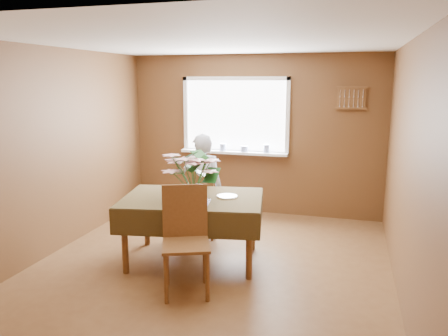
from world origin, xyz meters
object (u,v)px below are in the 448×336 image
(dining_table, at_px, (193,205))
(seated_woman, at_px, (202,187))
(flower_bouquet, at_px, (193,171))
(chair_near, at_px, (186,235))
(chair_far, at_px, (201,199))

(dining_table, distance_m, seated_woman, 0.74)
(flower_bouquet, bearing_deg, chair_near, -79.39)
(seated_woman, xyz_separation_m, flower_bouquet, (0.21, -0.92, 0.41))
(dining_table, relative_size, chair_far, 1.82)
(chair_near, xyz_separation_m, flower_bouquet, (-0.09, 0.50, 0.55))
(dining_table, bearing_deg, flower_bouquet, -76.20)
(flower_bouquet, bearing_deg, dining_table, 113.80)
(dining_table, height_order, chair_far, chair_far)
(dining_table, xyz_separation_m, flower_bouquet, (0.09, -0.19, 0.44))
(dining_table, height_order, seated_woman, seated_woman)
(flower_bouquet, bearing_deg, seated_woman, 103.09)
(chair_near, distance_m, seated_woman, 1.46)
(seated_woman, bearing_deg, dining_table, 85.25)
(seated_woman, bearing_deg, chair_far, -69.05)
(chair_far, relative_size, seated_woman, 0.68)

